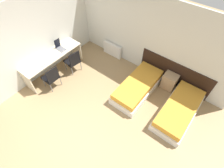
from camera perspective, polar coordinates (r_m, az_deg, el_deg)
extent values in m
plane|color=#9E7F56|center=(5.14, -14.84, -17.92)|extent=(20.00, 20.00, 0.00)
cube|color=silver|center=(5.85, 10.62, 15.19)|extent=(6.10, 0.05, 2.70)
cube|color=silver|center=(6.23, -20.83, 15.10)|extent=(0.05, 4.69, 2.70)
cube|color=black|center=(6.07, 19.50, 3.16)|extent=(2.41, 0.03, 0.92)
cube|color=silver|center=(5.81, 8.31, -1.48)|extent=(0.88, 1.95, 0.25)
cube|color=gold|center=(5.64, 8.56, -0.09)|extent=(0.80, 1.87, 0.20)
cube|color=silver|center=(5.61, 20.74, -8.52)|extent=(0.88, 1.95, 0.25)
cube|color=gold|center=(5.43, 21.39, -7.29)|extent=(0.80, 1.87, 0.20)
cube|color=tan|center=(6.05, 18.22, 0.85)|extent=(0.44, 0.36, 0.56)
cube|color=silver|center=(6.93, 0.11, 11.18)|extent=(0.81, 0.12, 0.53)
cube|color=beige|center=(6.23, -19.25, 8.63)|extent=(0.62, 2.16, 0.04)
cube|color=beige|center=(6.20, -25.70, 0.39)|extent=(0.56, 0.04, 0.74)
cube|color=beige|center=(6.92, -11.68, 11.11)|extent=(0.56, 0.04, 0.74)
cube|color=black|center=(6.37, -12.85, 7.29)|extent=(0.51, 0.51, 0.05)
cube|color=black|center=(6.06, -12.09, 8.09)|extent=(0.08, 0.41, 0.46)
cylinder|color=slate|center=(6.59, -14.91, 5.85)|extent=(0.02, 0.02, 0.39)
cylinder|color=slate|center=(6.72, -12.16, 7.57)|extent=(0.02, 0.02, 0.39)
cylinder|color=slate|center=(6.33, -12.90, 4.10)|extent=(0.02, 0.02, 0.39)
cylinder|color=slate|center=(6.47, -10.08, 5.92)|extent=(0.02, 0.02, 0.39)
cube|color=black|center=(6.03, -19.41, 2.12)|extent=(0.47, 0.47, 0.05)
cube|color=black|center=(5.71, -18.80, 2.82)|extent=(0.04, 0.41, 0.46)
cylinder|color=slate|center=(6.26, -21.35, 0.59)|extent=(0.02, 0.02, 0.39)
cylinder|color=slate|center=(6.37, -18.58, 2.69)|extent=(0.02, 0.02, 0.39)
cylinder|color=slate|center=(6.01, -19.21, -1.26)|extent=(0.02, 0.02, 0.39)
cylinder|color=slate|center=(6.11, -16.36, 0.97)|extent=(0.02, 0.02, 0.39)
cube|color=slate|center=(6.37, -16.27, 10.90)|extent=(0.34, 0.23, 0.02)
cube|color=black|center=(6.37, -17.44, 12.58)|extent=(0.05, 0.22, 0.33)
cube|color=#236B3D|center=(6.05, -22.20, 6.33)|extent=(0.33, 0.26, 0.01)
cube|color=white|center=(6.04, -22.22, 6.39)|extent=(0.31, 0.25, 0.01)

